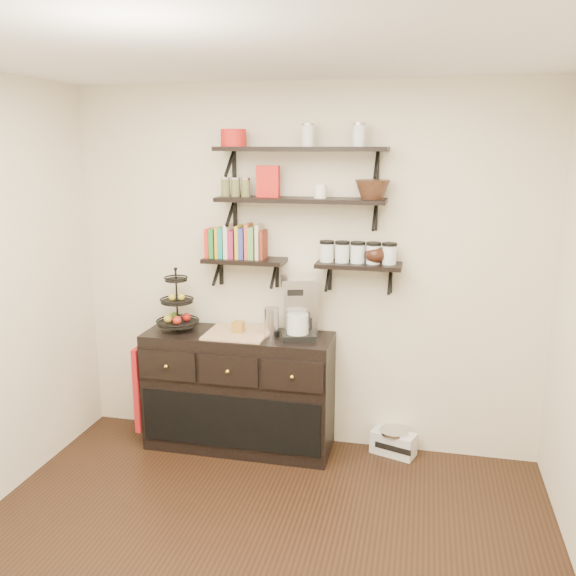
{
  "coord_description": "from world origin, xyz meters",
  "views": [
    {
      "loc": [
        0.87,
        -2.6,
        2.25
      ],
      "look_at": [
        0.02,
        1.15,
        1.36
      ],
      "focal_mm": 38.0,
      "sensor_mm": 36.0,
      "label": 1
    }
  ],
  "objects": [
    {
      "name": "shelf_top",
      "position": [
        0.0,
        1.62,
        2.23
      ],
      "size": [
        1.2,
        0.27,
        0.23
      ],
      "color": "black",
      "rests_on": "back_wall"
    },
    {
      "name": "shelf_low_right",
      "position": [
        0.42,
        1.63,
        1.43
      ],
      "size": [
        0.6,
        0.25,
        0.23
      ],
      "color": "black",
      "rests_on": "back_wall"
    },
    {
      "name": "walnut_bowl",
      "position": [
        0.5,
        1.61,
        1.96
      ],
      "size": [
        0.24,
        0.24,
        0.13
      ],
      "primitive_type": null,
      "color": "black",
      "rests_on": "shelf_mid"
    },
    {
      "name": "sideboard",
      "position": [
        -0.45,
        1.51,
        0.45
      ],
      "size": [
        1.4,
        0.5,
        0.92
      ],
      "color": "black",
      "rests_on": "floor"
    },
    {
      "name": "cookbooks",
      "position": [
        -0.47,
        1.63,
        1.57
      ],
      "size": [
        0.43,
        0.15,
        0.26
      ],
      "color": "red",
      "rests_on": "shelf_low_left"
    },
    {
      "name": "candle",
      "position": [
        -0.44,
        1.51,
        0.96
      ],
      "size": [
        0.08,
        0.08,
        0.08
      ],
      "primitive_type": "cube",
      "color": "olive",
      "rests_on": "sideboard"
    },
    {
      "name": "coffee_maker",
      "position": [
        0.01,
        1.55,
        1.11
      ],
      "size": [
        0.3,
        0.29,
        0.45
      ],
      "rotation": [
        0.0,
        0.0,
        0.28
      ],
      "color": "black",
      "rests_on": "sideboard"
    },
    {
      "name": "recipe_box",
      "position": [
        -0.23,
        1.61,
        2.01
      ],
      "size": [
        0.16,
        0.06,
        0.22
      ],
      "primitive_type": "cube",
      "rotation": [
        0.0,
        0.0,
        -0.0
      ],
      "color": "red",
      "rests_on": "shelf_mid"
    },
    {
      "name": "teapot",
      "position": [
        0.53,
        1.63,
        1.52
      ],
      "size": [
        0.2,
        0.16,
        0.15
      ],
      "primitive_type": null,
      "rotation": [
        0.0,
        0.0,
        -0.05
      ],
      "color": "black",
      "rests_on": "shelf_low_right"
    },
    {
      "name": "shelf_low_left",
      "position": [
        -0.42,
        1.63,
        1.43
      ],
      "size": [
        0.6,
        0.25,
        0.23
      ],
      "color": "black",
      "rests_on": "back_wall"
    },
    {
      "name": "radio",
      "position": [
        0.71,
        1.65,
        0.09
      ],
      "size": [
        0.36,
        0.27,
        0.19
      ],
      "rotation": [
        0.0,
        0.0,
        -0.33
      ],
      "color": "silver",
      "rests_on": "floor"
    },
    {
      "name": "glass_canisters",
      "position": [
        0.41,
        1.63,
        1.51
      ],
      "size": [
        0.54,
        0.1,
        0.13
      ],
      "color": "silver",
      "rests_on": "shelf_low_right"
    },
    {
      "name": "ramekins",
      "position": [
        0.14,
        1.61,
        1.95
      ],
      "size": [
        0.09,
        0.09,
        0.1
      ],
      "primitive_type": "cylinder",
      "color": "white",
      "rests_on": "shelf_mid"
    },
    {
      "name": "shelf_mid",
      "position": [
        0.0,
        1.62,
        1.88
      ],
      "size": [
        1.2,
        0.27,
        0.23
      ],
      "color": "black",
      "rests_on": "back_wall"
    },
    {
      "name": "red_pot",
      "position": [
        -0.48,
        1.61,
        2.31
      ],
      "size": [
        0.18,
        0.18,
        0.12
      ],
      "primitive_type": "cylinder",
      "color": "red",
      "rests_on": "shelf_top"
    },
    {
      "name": "thermal_carafe",
      "position": [
        -0.18,
        1.49,
        1.01
      ],
      "size": [
        0.11,
        0.11,
        0.22
      ],
      "primitive_type": "cylinder",
      "color": "silver",
      "rests_on": "sideboard"
    },
    {
      "name": "ceiling",
      "position": [
        0.0,
        0.0,
        2.7
      ],
      "size": [
        3.5,
        3.5,
        0.02
      ],
      "primitive_type": "cube",
      "color": "white",
      "rests_on": "back_wall"
    },
    {
      "name": "back_wall",
      "position": [
        0.0,
        1.75,
        1.35
      ],
      "size": [
        3.5,
        0.02,
        2.7
      ],
      "primitive_type": "cube",
      "color": "#ECE6C8",
      "rests_on": "ground"
    },
    {
      "name": "apron",
      "position": [
        -1.18,
        1.41,
        0.47
      ],
      "size": [
        0.04,
        0.28,
        0.65
      ],
      "primitive_type": "cube",
      "color": "maroon",
      "rests_on": "sideboard"
    },
    {
      "name": "fruit_stand",
      "position": [
        -0.92,
        1.52,
        1.06
      ],
      "size": [
        0.31,
        0.31,
        0.46
      ],
      "rotation": [
        0.0,
        0.0,
        0.22
      ],
      "color": "black",
      "rests_on": "sideboard"
    }
  ]
}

